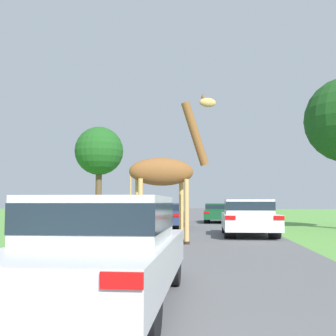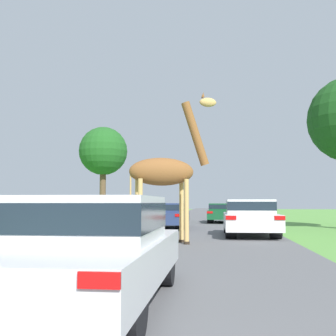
{
  "view_description": "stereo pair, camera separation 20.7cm",
  "coord_description": "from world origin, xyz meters",
  "views": [
    {
      "loc": [
        0.76,
        -1.2,
        1.27
      ],
      "look_at": [
        -0.53,
        11.81,
        2.34
      ],
      "focal_mm": 45.0,
      "sensor_mm": 36.0,
      "label": 1
    },
    {
      "loc": [
        0.97,
        -1.17,
        1.27
      ],
      "look_at": [
        -0.53,
        11.81,
        2.34
      ],
      "focal_mm": 45.0,
      "sensor_mm": 36.0,
      "label": 2
    }
  ],
  "objects": [
    {
      "name": "giraffe_near_road",
      "position": [
        -0.6,
        11.85,
        2.26
      ],
      "size": [
        2.84,
        1.37,
        4.82
      ],
      "rotation": [
        0.0,
        0.0,
        -1.25
      ],
      "color": "tan",
      "rests_on": "ground"
    },
    {
      "name": "tree_centre_back",
      "position": [
        -7.76,
        30.53,
        5.2
      ],
      "size": [
        3.74,
        3.74,
        7.13
      ],
      "color": "brown",
      "rests_on": "ground"
    },
    {
      "name": "car_queue_right",
      "position": [
        1.36,
        25.89,
        0.65
      ],
      "size": [
        1.93,
        4.3,
        1.2
      ],
      "color": "#144C28",
      "rests_on": "ground"
    },
    {
      "name": "car_lead_maroon",
      "position": [
        -0.57,
        4.02,
        0.73
      ],
      "size": [
        1.73,
        4.49,
        1.35
      ],
      "color": "silver",
      "rests_on": "ground"
    },
    {
      "name": "car_queue_left",
      "position": [
        -1.47,
        19.5,
        0.67
      ],
      "size": [
        1.94,
        4.48,
        1.23
      ],
      "color": "navy",
      "rests_on": "ground"
    },
    {
      "name": "car_far_ahead",
      "position": [
        2.23,
        15.34,
        0.74
      ],
      "size": [
        1.94,
        4.59,
        1.38
      ],
      "color": "silver",
      "rests_on": "ground"
    },
    {
      "name": "road",
      "position": [
        0.0,
        30.0,
        0.0
      ],
      "size": [
        6.89,
        120.0,
        0.0
      ],
      "color": "#5B5B5E",
      "rests_on": "ground"
    }
  ]
}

